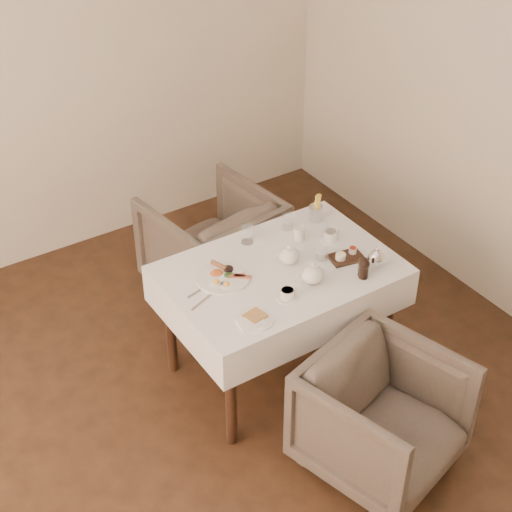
{
  "coord_description": "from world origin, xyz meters",
  "views": [
    {
      "loc": [
        -1.35,
        -2.29,
        3.36
      ],
      "look_at": [
        0.58,
        0.66,
        0.82
      ],
      "focal_mm": 55.0,
      "sensor_mm": 36.0,
      "label": 1
    }
  ],
  "objects": [
    {
      "name": "breakfast_plate",
      "position": [
        0.36,
        0.67,
        0.77
      ],
      "size": [
        0.3,
        0.3,
        0.04
      ],
      "rotation": [
        0.0,
        0.0,
        -0.12
      ],
      "color": "white",
      "rests_on": "table"
    },
    {
      "name": "condiment_board",
      "position": [
        1.04,
        0.44,
        0.77
      ],
      "size": [
        0.21,
        0.16,
        0.05
      ],
      "rotation": [
        0.0,
        0.0,
        -0.19
      ],
      "color": "black",
      "rests_on": "table"
    },
    {
      "name": "teapot_front",
      "position": [
        0.75,
        0.36,
        0.82
      ],
      "size": [
        0.2,
        0.17,
        0.14
      ],
      "primitive_type": null,
      "rotation": [
        0.0,
        0.0,
        -0.29
      ],
      "color": "white",
      "rests_on": "table"
    },
    {
      "name": "table",
      "position": [
        0.68,
        0.57,
        0.64
      ],
      "size": [
        1.28,
        0.88,
        0.75
      ],
      "color": "black",
      "rests_on": "ground"
    },
    {
      "name": "pepper_mill_left",
      "position": [
        1.01,
        0.25,
        0.82
      ],
      "size": [
        0.08,
        0.08,
        0.12
      ],
      "primitive_type": null,
      "rotation": [
        0.0,
        0.0,
        0.37
      ],
      "color": "black",
      "rests_on": "table"
    },
    {
      "name": "teacup_near",
      "position": [
        0.56,
        0.33,
        0.78
      ],
      "size": [
        0.12,
        0.12,
        0.06
      ],
      "rotation": [
        0.0,
        0.0,
        -0.08
      ],
      "color": "white",
      "rests_on": "table"
    },
    {
      "name": "side_plate",
      "position": [
        0.31,
        0.27,
        0.76
      ],
      "size": [
        0.2,
        0.2,
        0.02
      ],
      "rotation": [
        0.0,
        0.0,
        -0.03
      ],
      "color": "white",
      "rests_on": "table"
    },
    {
      "name": "armchair_near",
      "position": [
        0.72,
        -0.32,
        0.33
      ],
      "size": [
        0.88,
        0.9,
        0.67
      ],
      "primitive_type": "imported",
      "rotation": [
        0.0,
        0.0,
        0.27
      ],
      "color": "#4D4339",
      "rests_on": "ground"
    },
    {
      "name": "pepper_mill_right",
      "position": [
        1.02,
        0.27,
        0.82
      ],
      "size": [
        0.06,
        0.06,
        0.12
      ],
      "primitive_type": null,
      "rotation": [
        0.0,
        0.0,
        0.05
      ],
      "color": "black",
      "rests_on": "table"
    },
    {
      "name": "cutlery_knife",
      "position": [
        0.18,
        0.55,
        0.76
      ],
      "size": [
        0.2,
        0.09,
        0.0
      ],
      "primitive_type": "cube",
      "rotation": [
        0.0,
        0.0,
        1.94
      ],
      "color": "silver",
      "rests_on": "table"
    },
    {
      "name": "glass_right",
      "position": [
        0.94,
        0.87,
        0.8
      ],
      "size": [
        0.07,
        0.07,
        0.1
      ],
      "primitive_type": "cylinder",
      "rotation": [
        0.0,
        0.0,
        -0.01
      ],
      "color": "silver",
      "rests_on": "table"
    },
    {
      "name": "armchair_far",
      "position": [
        0.77,
        1.49,
        0.36
      ],
      "size": [
        0.85,
        0.87,
        0.71
      ],
      "primitive_type": "imported",
      "rotation": [
        0.0,
        0.0,
        3.27
      ],
      "color": "#4D4339",
      "rests_on": "ground"
    },
    {
      "name": "teacup_far",
      "position": [
        1.08,
        0.64,
        0.78
      ],
      "size": [
        0.12,
        0.12,
        0.06
      ],
      "rotation": [
        0.0,
        0.0,
        0.1
      ],
      "color": "white",
      "rests_on": "table"
    },
    {
      "name": "cutlery_fork",
      "position": [
        0.21,
        0.64,
        0.76
      ],
      "size": [
        0.19,
        0.06,
        0.0
      ],
      "primitive_type": "cube",
      "rotation": [
        0.0,
        0.0,
        1.81
      ],
      "color": "silver",
      "rests_on": "table"
    },
    {
      "name": "teapot_centre",
      "position": [
        0.75,
        0.58,
        0.82
      ],
      "size": [
        0.18,
        0.16,
        0.13
      ],
      "primitive_type": null,
      "rotation": [
        0.0,
        0.0,
        -0.26
      ],
      "color": "white",
      "rests_on": "table"
    },
    {
      "name": "glass_mid",
      "position": [
        0.93,
        0.52,
        0.8
      ],
      "size": [
        0.09,
        0.09,
        0.09
      ],
      "primitive_type": "cylinder",
      "rotation": [
        0.0,
        0.0,
        0.35
      ],
      "color": "silver",
      "rests_on": "table"
    },
    {
      "name": "fries_cup",
      "position": [
        1.14,
        0.86,
        0.83
      ],
      "size": [
        0.08,
        0.08,
        0.18
      ],
      "rotation": [
        0.0,
        0.0,
        0.11
      ],
      "color": "silver",
      "rests_on": "table"
    },
    {
      "name": "glass_left",
      "position": [
        0.66,
        0.88,
        0.81
      ],
      "size": [
        0.09,
        0.09,
        0.1
      ],
      "primitive_type": "cylinder",
      "rotation": [
        0.0,
        0.0,
        0.23
      ],
      "color": "silver",
      "rests_on": "table"
    },
    {
      "name": "silver_pot",
      "position": [
        1.14,
        0.29,
        0.82
      ],
      "size": [
        0.13,
        0.11,
        0.13
      ],
      "primitive_type": null,
      "rotation": [
        0.0,
        0.0,
        -0.1
      ],
      "color": "white",
      "rests_on": "table"
    },
    {
      "name": "creamer",
      "position": [
        0.93,
        0.74,
        0.8
      ],
      "size": [
        0.07,
        0.07,
        0.08
      ],
      "primitive_type": "cylinder",
      "rotation": [
        0.0,
        0.0,
        -0.12
      ],
      "color": "white",
      "rests_on": "table"
    }
  ]
}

